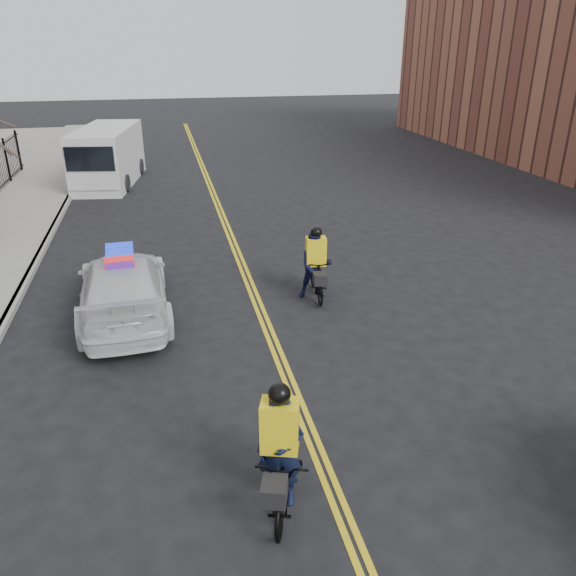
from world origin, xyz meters
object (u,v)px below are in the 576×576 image
(cargo_van, at_px, (107,157))
(cyclist_far, at_px, (316,270))
(cyclist_near, at_px, (280,462))
(police_cruiser, at_px, (124,287))

(cargo_van, xyz_separation_m, cyclist_far, (6.04, -14.22, -0.48))
(cyclist_near, bearing_deg, cargo_van, 117.74)
(cyclist_near, bearing_deg, police_cruiser, 127.54)
(cyclist_near, relative_size, cyclist_far, 1.11)
(cargo_van, relative_size, cyclist_far, 3.26)
(police_cruiser, xyz_separation_m, cyclist_far, (4.76, 0.03, 0.01))
(police_cruiser, distance_m, cyclist_near, 7.13)
(cargo_van, relative_size, cyclist_near, 2.92)
(cyclist_near, bearing_deg, cyclist_far, 88.56)
(cargo_van, bearing_deg, police_cruiser, -75.81)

